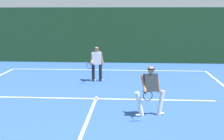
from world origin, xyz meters
The scene contains 7 objects.
court_line_baseline_far centered at (0.00, 11.75, 0.00)m, with size 10.88×0.10×0.01m, color white.
court_line_service centered at (0.00, 6.15, 0.00)m, with size 8.87×0.10×0.01m, color white.
court_line_centre centered at (0.00, 3.20, 0.00)m, with size 0.10×6.40×0.01m, color white.
player_near centered at (1.91, 4.42, 0.87)m, with size 0.98×0.89×1.59m.
player_far centered at (-0.29, 9.01, 0.89)m, with size 0.73×0.87×1.62m.
tennis_ball centered at (1.61, 6.29, 0.03)m, with size 0.07×0.07×0.07m, color #D1E033.
back_fence_windscreen centered at (0.00, 14.26, 1.75)m, with size 20.70×0.12×3.50m, color #1D4020.
Camera 1 is at (1.27, -4.48, 3.22)m, focal length 47.18 mm.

